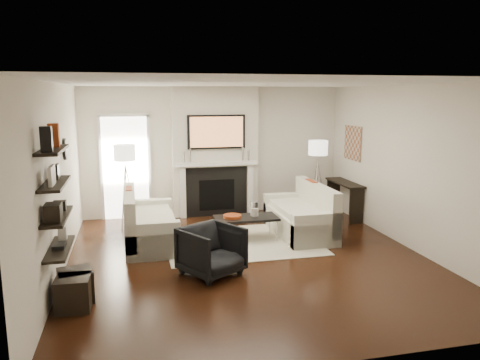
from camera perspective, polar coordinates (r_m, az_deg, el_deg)
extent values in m
plane|color=black|center=(7.43, 1.07, -9.58)|extent=(6.00, 6.00, 0.00)
plane|color=white|center=(6.98, 1.15, 11.73)|extent=(6.00, 6.00, 0.00)
plane|color=silver|center=(9.99, -3.16, 3.55)|extent=(5.50, 0.00, 5.50)
plane|color=silver|center=(4.31, 11.08, -5.79)|extent=(5.50, 0.00, 5.50)
plane|color=silver|center=(6.94, -21.46, -0.18)|extent=(0.00, 6.00, 6.00)
plane|color=silver|center=(8.20, 20.08, 1.43)|extent=(0.00, 6.00, 6.00)
cube|color=silver|center=(9.86, -3.03, 3.46)|extent=(1.80, 0.25, 2.70)
cube|color=black|center=(9.87, -2.85, -1.42)|extent=(1.30, 0.02, 1.04)
cube|color=black|center=(9.88, -2.84, -1.82)|extent=(0.75, 0.02, 0.65)
cube|color=white|center=(9.73, -6.99, -1.47)|extent=(0.12, 0.08, 1.10)
cube|color=white|center=(9.99, 1.25, -1.09)|extent=(0.12, 0.08, 1.10)
cube|color=white|center=(9.71, -2.82, 1.99)|extent=(1.70, 0.18, 0.07)
cube|color=black|center=(9.67, -2.89, 5.88)|extent=(1.20, 0.06, 0.70)
cube|color=#BF723F|center=(9.63, -2.85, 5.87)|extent=(1.10, 0.00, 0.62)
cylinder|color=silver|center=(9.62, -6.07, 2.97)|extent=(0.04, 0.04, 0.30)
cylinder|color=silver|center=(9.61, -6.84, 2.76)|extent=(0.04, 0.04, 0.24)
cylinder|color=silver|center=(9.81, 0.32, 3.18)|extent=(0.04, 0.04, 0.30)
cylinder|color=silver|center=(9.85, 1.06, 3.02)|extent=(0.04, 0.04, 0.24)
cube|color=white|center=(9.86, -13.77, 1.41)|extent=(0.90, 0.02, 2.10)
cube|color=white|center=(9.86, -16.56, 1.28)|extent=(0.06, 0.06, 2.16)
cube|color=white|center=(9.84, -10.98, 1.51)|extent=(0.06, 0.06, 2.16)
cube|color=white|center=(9.73, -14.05, 7.69)|extent=(1.02, 0.06, 0.06)
cube|color=#BFB69C|center=(8.20, 0.18, -7.58)|extent=(2.60, 2.00, 0.01)
cube|color=beige|center=(8.23, -10.82, -6.23)|extent=(0.85, 1.80, 0.42)
cube|color=beige|center=(8.14, -13.26, -4.20)|extent=(0.18, 1.80, 0.80)
cube|color=beige|center=(7.42, -10.56, -7.33)|extent=(0.85, 0.18, 0.60)
cube|color=beige|center=(8.98, -11.07, -4.23)|extent=(0.85, 0.18, 0.60)
cube|color=beige|center=(8.16, -10.53, -4.47)|extent=(0.63, 1.44, 0.10)
cube|color=#8F3311|center=(8.38, -13.32, -2.34)|extent=(0.10, 0.42, 0.42)
cube|color=black|center=(7.80, -13.31, -3.37)|extent=(0.10, 0.40, 0.40)
cube|color=beige|center=(8.69, 7.23, -5.23)|extent=(0.85, 1.80, 0.42)
cube|color=beige|center=(8.73, 9.34, -3.07)|extent=(0.18, 1.80, 0.80)
cube|color=beige|center=(7.94, 9.29, -6.11)|extent=(0.85, 0.18, 0.60)
cube|color=beige|center=(9.40, 5.52, -3.42)|extent=(0.85, 0.18, 0.60)
cube|color=beige|center=(8.61, 6.96, -3.59)|extent=(0.63, 1.44, 0.10)
cube|color=#8F3311|center=(8.96, 8.65, -1.37)|extent=(0.10, 0.42, 0.42)
cube|color=black|center=(8.42, 10.16, -2.24)|extent=(0.10, 0.40, 0.40)
cube|color=black|center=(8.23, 0.76, -4.65)|extent=(1.10, 0.55, 0.04)
cylinder|color=silver|center=(7.98, -2.36, -6.72)|extent=(0.02, 0.02, 0.38)
cylinder|color=silver|center=(8.22, 4.54, -6.23)|extent=(0.02, 0.02, 0.38)
cylinder|color=silver|center=(8.40, -2.93, -5.86)|extent=(0.02, 0.02, 0.38)
cylinder|color=silver|center=(8.62, 3.65, -5.43)|extent=(0.02, 0.02, 0.38)
cylinder|color=white|center=(8.23, 1.78, -3.51)|extent=(0.15, 0.15, 0.26)
cylinder|color=white|center=(8.25, 1.78, -3.95)|extent=(0.10, 0.10, 0.15)
cylinder|color=#C24E20|center=(8.17, -0.94, -4.45)|extent=(0.32, 0.32, 0.05)
imported|color=black|center=(6.71, -3.49, -8.32)|extent=(1.00, 0.99, 0.77)
cylinder|color=silver|center=(9.29, -13.67, -1.95)|extent=(0.02, 0.02, 1.20)
cylinder|color=white|center=(9.15, -13.90, 3.26)|extent=(0.40, 0.40, 0.30)
cylinder|color=silver|center=(9.29, -13.00, -1.92)|extent=(0.25, 0.02, 1.23)
cylinder|color=silver|center=(9.38, -14.01, -1.84)|extent=(0.14, 0.22, 1.23)
cylinder|color=silver|center=(9.19, -14.02, -2.09)|extent=(0.14, 0.22, 1.23)
cylinder|color=silver|center=(9.96, 9.36, -0.97)|extent=(0.02, 0.02, 1.20)
cylinder|color=white|center=(9.83, 9.50, 3.90)|extent=(0.40, 0.40, 0.30)
cylinder|color=silver|center=(10.00, 9.94, -0.94)|extent=(0.25, 0.02, 1.23)
cylinder|color=silver|center=(10.03, 8.86, -0.88)|extent=(0.14, 0.22, 1.23)
cylinder|color=silver|center=(9.85, 9.27, -1.09)|extent=(0.14, 0.22, 1.23)
cube|color=black|center=(9.94, 12.67, -0.34)|extent=(0.35, 1.20, 0.04)
cube|color=black|center=(9.53, 14.01, -3.16)|extent=(0.30, 0.04, 0.71)
cube|color=black|center=(10.50, 11.28, -1.81)|extent=(0.30, 0.04, 0.71)
cube|color=#996D4C|center=(9.93, 13.59, 4.39)|extent=(0.03, 0.70, 0.70)
cube|color=black|center=(6.11, -21.14, -7.81)|extent=(0.25, 1.00, 0.03)
cube|color=black|center=(6.01, -21.39, -4.18)|extent=(0.25, 1.00, 0.04)
cube|color=black|center=(5.92, -21.64, -0.43)|extent=(0.25, 1.00, 0.04)
cube|color=black|center=(5.87, -21.90, 3.41)|extent=(0.25, 1.00, 0.04)
cube|color=black|center=(5.51, -22.54, 4.61)|extent=(0.12, 0.10, 0.28)
cube|color=#8F3311|center=(6.02, -21.77, 5.09)|extent=(0.12, 0.10, 0.28)
cube|color=white|center=(5.74, -21.96, 0.51)|extent=(0.04, 0.30, 0.22)
cube|color=black|center=(6.15, -21.38, 0.98)|extent=(0.04, 0.22, 0.18)
cube|color=black|center=(5.73, -21.82, -3.68)|extent=(0.18, 0.25, 0.20)
cube|color=black|center=(6.23, -21.12, -2.93)|extent=(0.15, 0.12, 0.12)
cube|color=black|center=(6.07, -21.21, -7.53)|extent=(0.14, 0.20, 0.05)
cube|color=white|center=(6.39, -20.82, -6.01)|extent=(0.10, 0.10, 0.18)
cylinder|color=black|center=(7.77, -20.57, 3.55)|extent=(0.04, 0.34, 0.34)
cylinder|color=white|center=(7.77, -20.39, 3.56)|extent=(0.01, 0.29, 0.29)
cube|color=black|center=(6.29, -19.42, -12.04)|extent=(0.48, 0.48, 0.40)
cube|color=black|center=(6.08, -19.65, -12.86)|extent=(0.41, 0.41, 0.40)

